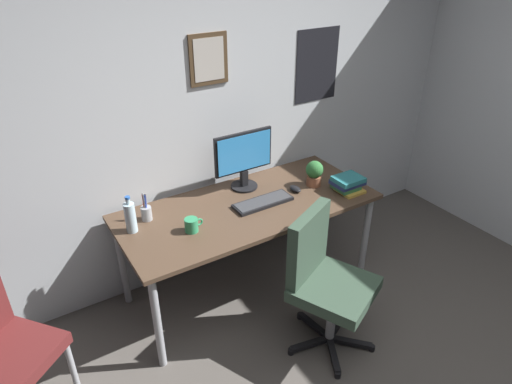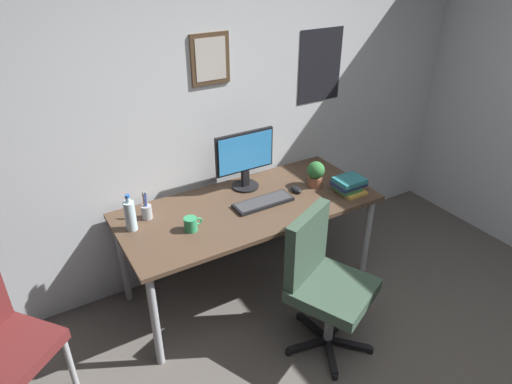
{
  "view_description": "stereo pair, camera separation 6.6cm",
  "coord_description": "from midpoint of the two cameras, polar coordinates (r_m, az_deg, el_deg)",
  "views": [
    {
      "loc": [
        -1.52,
        -0.65,
        2.37
      ],
      "look_at": [
        -0.12,
        1.57,
        0.89
      ],
      "focal_mm": 31.82,
      "sensor_mm": 36.0,
      "label": 1
    },
    {
      "loc": [
        -1.46,
        -0.69,
        2.37
      ],
      "look_at": [
        -0.12,
        1.57,
        0.89
      ],
      "focal_mm": 31.82,
      "sensor_mm": 36.0,
      "label": 2
    }
  ],
  "objects": [
    {
      "name": "side_chair",
      "position": [
        2.86,
        -30.14,
        -16.22
      ],
      "size": [
        0.59,
        0.59,
        0.88
      ],
      "color": "#591E1E",
      "rests_on": "ground_plane"
    },
    {
      "name": "computer_mouse",
      "position": [
        3.33,
        4.38,
        0.4
      ],
      "size": [
        0.06,
        0.11,
        0.04
      ],
      "color": "black",
      "rests_on": "desk"
    },
    {
      "name": "wall_back",
      "position": [
        3.36,
        -4.1,
        10.86
      ],
      "size": [
        4.4,
        0.1,
        2.6
      ],
      "color": "silver",
      "rests_on": "ground_plane"
    },
    {
      "name": "desk",
      "position": [
        3.2,
        -1.55,
        -2.64
      ],
      "size": [
        1.81,
        0.8,
        0.74
      ],
      "color": "#4C3828",
      "rests_on": "ground_plane"
    },
    {
      "name": "monitor",
      "position": [
        3.28,
        -2.15,
        4.32
      ],
      "size": [
        0.46,
        0.2,
        0.43
      ],
      "color": "black",
      "rests_on": "desk"
    },
    {
      "name": "pen_cup",
      "position": [
        3.07,
        -14.22,
        -2.52
      ],
      "size": [
        0.07,
        0.07,
        0.2
      ],
      "color": "#9EA0A5",
      "rests_on": "desk"
    },
    {
      "name": "book_stack_left",
      "position": [
        3.37,
        10.91,
        1.05
      ],
      "size": [
        0.22,
        0.2,
        0.12
      ],
      "color": "gold",
      "rests_on": "desk"
    },
    {
      "name": "water_bottle",
      "position": [
        2.95,
        -16.13,
        -3.03
      ],
      "size": [
        0.07,
        0.07,
        0.25
      ],
      "color": "silver",
      "rests_on": "desk"
    },
    {
      "name": "office_chair",
      "position": [
        2.89,
        7.87,
        -10.43
      ],
      "size": [
        0.61,
        0.61,
        0.95
      ],
      "color": "#334738",
      "rests_on": "ground_plane"
    },
    {
      "name": "coffee_mug_near",
      "position": [
        2.9,
        -8.74,
        -4.12
      ],
      "size": [
        0.12,
        0.09,
        0.09
      ],
      "color": "#2D8C59",
      "rests_on": "desk"
    },
    {
      "name": "keyboard",
      "position": [
        3.17,
        0.28,
        -1.29
      ],
      "size": [
        0.43,
        0.15,
        0.03
      ],
      "color": "black",
      "rests_on": "desk"
    },
    {
      "name": "potted_plant",
      "position": [
        3.39,
        6.78,
        2.45
      ],
      "size": [
        0.13,
        0.13,
        0.2
      ],
      "color": "brown",
      "rests_on": "desk"
    }
  ]
}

